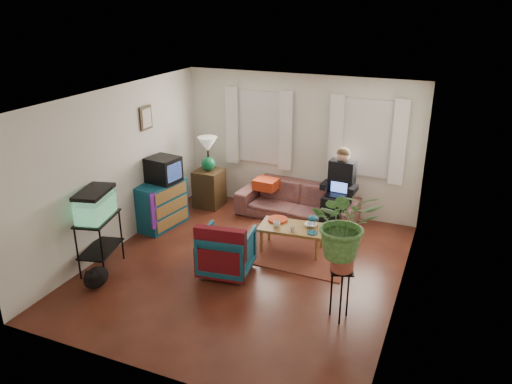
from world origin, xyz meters
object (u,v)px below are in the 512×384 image
at_px(sofa, 297,197).
at_px(aquarium_stand, 100,244).
at_px(side_table, 209,188).
at_px(dresser, 162,205).
at_px(armchair, 227,249).
at_px(plant_stand, 340,294).
at_px(coffee_table, 292,238).

xyz_separation_m(sofa, aquarium_stand, (-2.13, -2.92, -0.01)).
bearing_deg(aquarium_stand, side_table, 69.08).
distance_m(dresser, armchair, 2.04).
height_order(aquarium_stand, armchair, aquarium_stand).
xyz_separation_m(side_table, plant_stand, (3.28, -2.66, -0.01)).
bearing_deg(plant_stand, aquarium_stand, -177.52).
bearing_deg(coffee_table, armchair, -128.43).
bearing_deg(armchair, aquarium_stand, 12.50).
bearing_deg(coffee_table, aquarium_stand, -150.59).
relative_size(side_table, armchair, 0.98).
bearing_deg(sofa, coffee_table, -70.86).
height_order(dresser, coffee_table, dresser).
bearing_deg(side_table, aquarium_stand, -97.08).
relative_size(aquarium_stand, plant_stand, 1.18).
relative_size(dresser, armchair, 1.23).
distance_m(side_table, plant_stand, 4.22).
xyz_separation_m(side_table, aquarium_stand, (-0.35, -2.82, 0.06)).
height_order(side_table, plant_stand, side_table).
xyz_separation_m(sofa, armchair, (-0.34, -2.27, -0.06)).
height_order(sofa, aquarium_stand, sofa).
bearing_deg(sofa, dresser, -144.94).
distance_m(sofa, plant_stand, 3.15).
bearing_deg(armchair, dresser, -36.95).
distance_m(sofa, aquarium_stand, 3.62).
height_order(sofa, side_table, sofa).
relative_size(sofa, side_table, 2.99).
relative_size(sofa, coffee_table, 2.12).
bearing_deg(coffee_table, dresser, 175.73).
distance_m(aquarium_stand, coffee_table, 2.99).
distance_m(side_table, coffee_table, 2.41).
bearing_deg(plant_stand, side_table, 140.93).
bearing_deg(sofa, plant_stand, -57.44).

